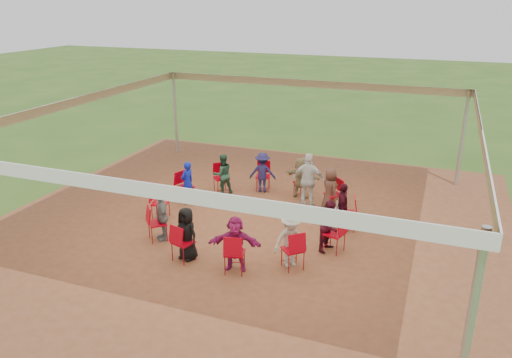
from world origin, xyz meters
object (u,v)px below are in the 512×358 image
(person_seated_9, at_px, (291,240))
(standing_person, at_px, (309,181))
(person_seated_8, at_px, (235,243))
(chair_6, at_px, (160,203))
(chair_9, at_px, (235,253))
(person_seated_4, at_px, (223,174))
(person_seated_10, at_px, (330,226))
(chair_0, at_px, (347,213))
(person_seated_2, at_px, (301,178))
(chair_7, at_px, (157,223))
(chair_3, at_px, (263,176))
(chair_10, at_px, (293,250))
(chair_5, at_px, (185,187))
(person_seated_0, at_px, (342,207))
(person_seated_1, at_px, (330,190))
(chair_4, at_px, (221,178))
(person_seated_5, at_px, (187,183))
(cable_coil, at_px, (233,226))
(chair_2, at_px, (303,182))
(chair_11, at_px, (334,234))
(chair_1, at_px, (333,195))
(person_seated_7, at_px, (187,234))
(laptop, at_px, (336,208))
(chair_8, at_px, (183,242))
(person_seated_6, at_px, (162,216))

(person_seated_9, bearing_deg, standing_person, 55.69)
(person_seated_8, bearing_deg, chair_6, 136.44)
(chair_9, relative_size, person_seated_4, 0.73)
(chair_9, distance_m, person_seated_10, 2.39)
(chair_0, xyz_separation_m, person_seated_2, (-1.70, 1.67, 0.17))
(chair_7, relative_size, person_seated_10, 0.73)
(chair_3, xyz_separation_m, chair_10, (2.21, -4.17, 0.00))
(chair_5, distance_m, person_seated_0, 4.61)
(person_seated_1, bearing_deg, chair_4, 43.56)
(chair_4, distance_m, person_seated_5, 1.25)
(cable_coil, bearing_deg, chair_2, 67.29)
(cable_coil, bearing_deg, chair_11, -8.27)
(chair_1, bearing_deg, chair_5, 60.00)
(person_seated_0, xyz_separation_m, cable_coil, (-2.66, -0.84, -0.60))
(person_seated_10, bearing_deg, person_seated_7, 135.00)
(person_seated_0, relative_size, cable_coil, 3.59)
(person_seated_1, bearing_deg, chair_5, 59.17)
(chair_7, distance_m, person_seated_0, 4.61)
(person_seated_0, bearing_deg, chair_4, 59.17)
(chair_6, relative_size, cable_coil, 2.62)
(chair_11, height_order, person_seated_0, person_seated_0)
(chair_3, xyz_separation_m, chair_5, (-1.79, -1.67, 0.00))
(chair_0, relative_size, laptop, 2.47)
(chair_3, bearing_deg, chair_0, 135.00)
(person_seated_5, bearing_deg, person_seated_10, 90.00)
(standing_person, bearing_deg, person_seated_2, -61.78)
(person_seated_7, bearing_deg, person_seated_9, 30.00)
(person_seated_4, distance_m, laptop, 3.89)
(chair_1, height_order, laptop, chair_1)
(chair_11, bearing_deg, standing_person, 45.36)
(chair_5, relative_size, chair_7, 1.00)
(chair_4, distance_m, chair_9, 4.72)
(person_seated_9, height_order, standing_person, standing_person)
(person_seated_1, bearing_deg, cable_coil, 89.29)
(person_seated_7, bearing_deg, person_seated_1, 75.00)
(chair_1, bearing_deg, laptop, 152.10)
(chair_6, xyz_separation_m, chair_9, (2.93, -1.83, 0.00))
(chair_5, xyz_separation_m, person_seated_8, (2.86, -2.98, 0.17))
(chair_9, bearing_deg, chair_5, 120.00)
(chair_8, relative_size, person_seated_9, 0.73)
(chair_2, bearing_deg, chair_5, 45.00)
(chair_1, xyz_separation_m, person_seated_10, (0.43, -2.35, 0.17))
(chair_9, xyz_separation_m, laptop, (1.56, 2.87, 0.14))
(chair_0, height_order, person_seated_6, person_seated_6)
(person_seated_7, bearing_deg, person_seated_6, 165.00)
(cable_coil, xyz_separation_m, laptop, (2.50, 0.80, 0.57))
(chair_10, height_order, person_seated_2, person_seated_2)
(chair_3, relative_size, person_seated_8, 0.73)
(chair_7, distance_m, person_seated_7, 1.25)
(chair_3, height_order, person_seated_7, person_seated_7)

